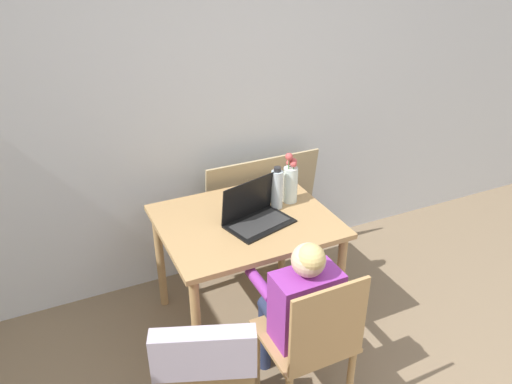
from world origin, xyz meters
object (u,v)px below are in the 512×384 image
object	(u,v)px
chair_occupied	(311,343)
flower_vase	(290,182)
water_bottle	(277,189)
chair_spare	(206,373)
laptop	(255,213)
person_seated	(299,302)

from	to	relation	value
chair_occupied	flower_vase	xyz separation A→B (m)	(0.32, 0.83, 0.40)
flower_vase	water_bottle	xyz separation A→B (m)	(-0.11, -0.03, -0.01)
chair_occupied	water_bottle	world-z (taller)	water_bottle
chair_spare	laptop	world-z (taller)	laptop
chair_spare	person_seated	distance (m)	0.58
person_seated	flower_vase	bearing A→B (deg)	-115.09
flower_vase	person_seated	bearing A→B (deg)	-114.88
chair_spare	person_seated	xyz separation A→B (m)	(0.54, 0.21, 0.01)
water_bottle	laptop	bearing A→B (deg)	-152.31
laptop	water_bottle	distance (m)	0.22
person_seated	laptop	bearing A→B (deg)	-93.72
chair_occupied	person_seated	distance (m)	0.19
flower_vase	water_bottle	distance (m)	0.11
person_seated	water_bottle	world-z (taller)	water_bottle
chair_occupied	person_seated	bearing A→B (deg)	-90.00
chair_spare	flower_vase	size ratio (longest dim) A/B	2.75
chair_spare	laptop	size ratio (longest dim) A/B	2.16
person_seated	water_bottle	xyz separation A→B (m)	(0.22, 0.67, 0.24)
chair_occupied	laptop	size ratio (longest dim) A/B	2.13
chair_occupied	chair_spare	size ratio (longest dim) A/B	0.99
chair_occupied	flower_vase	bearing A→B (deg)	-111.68
chair_occupied	flower_vase	size ratio (longest dim) A/B	2.72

